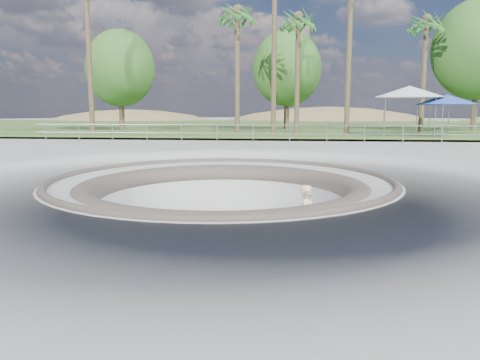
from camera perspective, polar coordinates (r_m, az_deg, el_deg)
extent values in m
plane|color=#A5A5A0|center=(13.99, -2.19, 0.03)|extent=(180.00, 180.00, 0.00)
torus|color=#A5A5A0|center=(14.43, -2.14, -7.83)|extent=(14.00, 14.00, 4.00)
cylinder|color=#A5A5A0|center=(14.42, -2.14, -7.64)|extent=(6.60, 6.60, 0.10)
torus|color=#4F453F|center=(13.99, -2.19, -0.05)|extent=(10.24, 10.24, 0.24)
torus|color=#4F453F|center=(14.07, -2.18, -1.78)|extent=(8.91, 8.91, 0.81)
cube|color=#395C25|center=(47.76, 3.65, 6.57)|extent=(180.00, 36.00, 0.12)
ellipsoid|color=brown|center=(73.25, -13.16, 1.94)|extent=(50.40, 36.00, 23.40)
ellipsoid|color=brown|center=(74.60, 10.58, 1.04)|extent=(61.60, 44.00, 28.60)
cylinder|color=#909498|center=(25.78, 1.61, 6.71)|extent=(25.00, 0.05, 0.05)
cylinder|color=#909498|center=(25.80, 1.61, 5.71)|extent=(25.00, 0.05, 0.05)
cube|color=olive|center=(13.16, 8.15, -8.82)|extent=(0.79, 0.26, 0.02)
cylinder|color=#A2A1A6|center=(13.17, 8.15, -8.96)|extent=(0.04, 0.16, 0.03)
cylinder|color=#A2A1A6|center=(13.17, 8.15, -8.96)|extent=(0.04, 0.16, 0.03)
cylinder|color=beige|center=(13.17, 8.15, -8.99)|extent=(0.06, 0.03, 0.06)
cylinder|color=beige|center=(13.17, 8.15, -8.99)|extent=(0.06, 0.03, 0.06)
cylinder|color=beige|center=(13.17, 8.15, -8.99)|extent=(0.06, 0.03, 0.06)
cylinder|color=beige|center=(13.17, 8.15, -8.99)|extent=(0.06, 0.03, 0.06)
imported|color=beige|center=(12.90, 8.25, -4.79)|extent=(0.68, 0.81, 1.89)
cylinder|color=#909498|center=(31.62, 17.76, 7.25)|extent=(0.06, 0.06, 2.39)
cylinder|color=#909498|center=(32.37, 23.08, 7.00)|extent=(0.06, 0.06, 2.39)
cylinder|color=#909498|center=(34.60, 16.74, 7.41)|extent=(0.06, 0.06, 2.39)
cylinder|color=#909498|center=(35.29, 21.64, 7.18)|extent=(0.06, 0.06, 2.39)
cube|color=silver|center=(33.43, 19.93, 9.45)|extent=(3.77, 3.77, 0.08)
cone|color=silver|center=(33.44, 19.96, 10.10)|extent=(6.35, 6.35, 0.76)
cylinder|color=#909498|center=(31.70, 22.28, 6.63)|extent=(0.06, 0.06, 1.95)
cylinder|color=#909498|center=(32.48, 26.52, 6.39)|extent=(0.06, 0.06, 1.95)
cylinder|color=#909498|center=(34.09, 21.12, 6.81)|extent=(0.06, 0.06, 1.95)
cylinder|color=#909498|center=(34.82, 25.10, 6.60)|extent=(0.06, 0.06, 1.95)
cube|color=#2C489F|center=(33.24, 23.87, 8.45)|extent=(3.45, 3.45, 0.08)
cone|color=#2C489F|center=(33.24, 23.91, 8.98)|extent=(4.91, 4.91, 0.62)
cylinder|color=brown|center=(35.52, -17.94, 14.46)|extent=(0.36, 0.36, 11.36)
cylinder|color=brown|center=(34.22, -0.34, 12.96)|extent=(0.36, 0.36, 8.81)
cylinder|color=brown|center=(34.72, 4.18, 15.80)|extent=(0.36, 0.36, 12.33)
cylinder|color=brown|center=(34.98, 7.00, 12.53)|extent=(0.36, 0.36, 8.47)
cylinder|color=brown|center=(34.39, 13.13, 14.50)|extent=(0.36, 0.36, 10.94)
cylinder|color=brown|center=(38.20, 21.47, 11.67)|extent=(0.36, 0.36, 8.46)
cylinder|color=brown|center=(40.32, -14.27, 9.20)|extent=(0.44, 0.44, 4.76)
ellipsoid|color=#306221|center=(40.44, -14.42, 13.06)|extent=(5.69, 5.17, 6.21)
cylinder|color=brown|center=(40.59, 5.70, 9.49)|extent=(0.44, 0.44, 4.85)
ellipsoid|color=#306221|center=(40.71, 5.76, 13.39)|extent=(5.79, 5.26, 6.32)
cylinder|color=brown|center=(42.00, 26.77, 9.35)|extent=(0.44, 0.44, 5.99)
ellipsoid|color=#306221|center=(42.22, 27.11, 13.99)|extent=(7.16, 6.51, 7.81)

